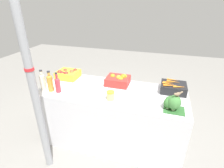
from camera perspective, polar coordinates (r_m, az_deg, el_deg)
ground_plane at (r=2.77m, az=0.00°, el=-17.34°), size 10.00×10.00×0.00m
market_table at (r=2.51m, az=0.00°, el=-10.51°), size 1.91×0.79×0.82m
support_pole at (r=1.92m, az=-24.77°, el=1.21°), size 0.09×0.09×2.35m
apple_crate at (r=2.73m, az=-14.22°, el=3.18°), size 0.32×0.28×0.14m
orange_crate at (r=2.45m, az=2.08°, el=1.31°), size 0.32×0.28×0.15m
carrot_crate at (r=2.39m, az=19.38°, el=-1.07°), size 0.32×0.28×0.14m
broccoli_pile at (r=1.98m, az=19.21°, el=-5.67°), size 0.23×0.18×0.18m
juice_bottle_cloudy at (r=2.45m, az=-21.72°, el=0.76°), size 0.07×0.07×0.28m
juice_bottle_amber at (r=2.38m, az=-19.57°, el=0.45°), size 0.07×0.07×0.28m
juice_bottle_ruby at (r=2.32m, az=-17.32°, el=-0.06°), size 0.07×0.07×0.27m
pickle_jar at (r=2.07m, az=-0.48°, el=-3.83°), size 0.10×0.10×0.11m
sparrow_bird at (r=1.91m, az=20.62°, el=-3.10°), size 0.10×0.11×0.05m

